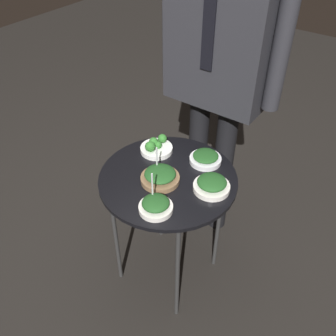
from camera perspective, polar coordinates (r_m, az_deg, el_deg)
The scene contains 8 objects.
ground_plane at distance 2.12m, azimuth 0.00°, elevation -15.16°, with size 8.00×8.00×0.00m, color black.
serving_cart at distance 1.66m, azimuth 0.00°, elevation -2.80°, with size 0.60×0.60×0.67m.
bowl_spinach_mid_left at distance 1.58m, azimuth -1.22°, elevation -1.26°, with size 0.17×0.17×0.14m.
bowl_spinach_front_right at distance 1.55m, azimuth 6.67°, elevation -2.55°, with size 0.15×0.15×0.06m.
bowl_spinach_center at distance 1.69m, azimuth 5.73°, elevation 1.51°, with size 0.14×0.14×0.05m.
bowl_broccoli_back_left at distance 1.75m, azimuth -1.85°, elevation 3.23°, with size 0.15×0.15×0.07m.
bowl_spinach_mid_right at distance 1.46m, azimuth -1.89°, elevation -5.71°, with size 0.14×0.14×0.16m.
waiter_figure at distance 1.76m, azimuth 7.90°, elevation 16.89°, with size 0.62×0.23×1.68m.
Camera 1 is at (0.71, -0.99, 1.74)m, focal length 40.00 mm.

